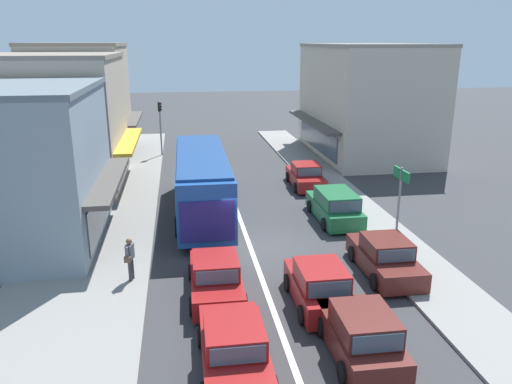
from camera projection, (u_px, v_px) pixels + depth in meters
name	position (u px, v px, depth m)	size (l,w,h in m)	color
ground_plane	(250.00, 246.00, 21.81)	(140.00, 140.00, 0.00)	#353538
lane_centre_line	(239.00, 216.00, 25.59)	(0.20, 28.00, 0.01)	silver
sidewalk_left	(107.00, 209.00, 26.46)	(5.20, 44.00, 0.14)	gray
kerb_right	(343.00, 198.00, 28.37)	(2.80, 44.00, 0.12)	gray
shopfront_corner_near	(7.00, 167.00, 21.26)	(8.50, 8.77, 6.87)	#84939E
shopfront_mid_block	(54.00, 122.00, 29.73)	(8.66, 9.19, 7.91)	#B2A38E
shopfront_far_end	(81.00, 100.00, 38.30)	(7.71, 8.54, 8.48)	#B2A38E
building_right_far	(366.00, 101.00, 38.37)	(8.56, 12.57, 8.41)	beige
city_bus	(202.00, 179.00, 25.32)	(2.84, 10.89, 3.23)	#1E4C99
hatchback_adjacent_lane_trail	(319.00, 286.00, 16.72)	(1.84, 3.71, 1.54)	maroon
sedan_adjacent_lane_lead	(216.00, 278.00, 17.44)	(1.95, 4.23, 1.47)	maroon
hatchback_behind_bus_mid	(361.00, 335.00, 13.95)	(1.86, 3.72, 1.54)	#561E19
sedan_behind_bus_near	(234.00, 349.00, 13.38)	(1.93, 4.22, 1.47)	maroon
parked_sedan_kerb_front	(385.00, 257.00, 19.08)	(1.95, 4.23, 1.47)	#561E19
parked_wagon_kerb_second	(335.00, 206.00, 24.71)	(1.95, 4.51, 1.58)	#1E6638
parked_sedan_kerb_third	(306.00, 176.00, 30.56)	(2.00, 4.25, 1.47)	maroon
traffic_light_downstreet	(160.00, 120.00, 37.89)	(0.33, 0.24, 4.20)	gray
directional_road_sign	(400.00, 189.00, 20.84)	(0.10, 1.40, 3.60)	gray
pedestrian_with_handbag_near	(130.00, 257.00, 18.17)	(0.35, 0.66, 1.63)	#333338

